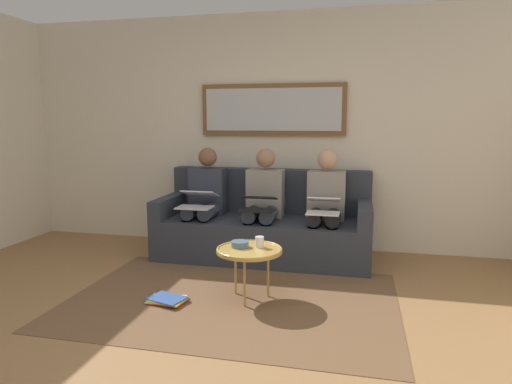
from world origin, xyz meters
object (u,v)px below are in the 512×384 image
(person_left, at_px, (325,203))
(person_right, at_px, (205,198))
(laptop_black, at_px, (258,203))
(laptop_silver, at_px, (198,199))
(bowl, at_px, (240,244))
(laptop_white, at_px, (324,205))
(cup, at_px, (260,242))
(person_middle, at_px, (264,200))
(coffee_table, at_px, (249,251))
(couch, at_px, (265,227))
(framed_mirror, at_px, (272,110))
(magazine_stack, at_px, (167,300))

(person_left, height_order, person_right, same)
(laptop_black, bearing_deg, laptop_silver, -1.47)
(bowl, distance_m, laptop_white, 1.07)
(cup, bearing_deg, bowl, 10.59)
(person_middle, bearing_deg, coffee_table, 96.44)
(person_middle, relative_size, person_right, 1.00)
(couch, distance_m, cup, 1.18)
(framed_mirror, bearing_deg, coffee_table, 94.61)
(coffee_table, xyz_separation_m, person_middle, (0.13, -1.15, 0.21))
(couch, height_order, coffee_table, couch)
(magazine_stack, bearing_deg, person_left, -129.55)
(couch, distance_m, laptop_silver, 0.78)
(couch, xyz_separation_m, magazine_stack, (0.49, 1.43, -0.29))
(person_left, xyz_separation_m, laptop_silver, (1.28, 0.23, 0.02))
(laptop_white, xyz_separation_m, person_right, (1.28, -0.24, -0.02))
(laptop_silver, bearing_deg, cup, 134.56)
(couch, xyz_separation_m, framed_mirror, (0.00, -0.39, 1.24))
(framed_mirror, bearing_deg, laptop_white, 132.45)
(bowl, xyz_separation_m, laptop_silver, (0.68, -0.88, 0.19))
(cup, relative_size, person_right, 0.08)
(couch, distance_m, laptop_white, 0.78)
(laptop_black, relative_size, laptop_silver, 0.88)
(cup, bearing_deg, laptop_black, -76.61)
(laptop_black, bearing_deg, laptop_white, -179.42)
(bowl, relative_size, laptop_white, 0.41)
(person_middle, bearing_deg, magazine_stack, 70.33)
(framed_mirror, bearing_deg, person_right, 35.53)
(framed_mirror, xyz_separation_m, laptop_black, (0.00, 0.71, -0.93))
(laptop_white, distance_m, laptop_silver, 1.28)
(bowl, bearing_deg, magazine_stack, 25.45)
(framed_mirror, xyz_separation_m, cup, (-0.20, 1.54, -1.09))
(person_right, relative_size, laptop_silver, 2.94)
(framed_mirror, xyz_separation_m, laptop_white, (-0.64, 0.70, -0.92))
(framed_mirror, xyz_separation_m, magazine_stack, (0.49, 1.82, -1.53))
(framed_mirror, height_order, laptop_black, framed_mirror)
(person_left, bearing_deg, framed_mirror, -35.53)
(laptop_white, xyz_separation_m, laptop_silver, (1.28, -0.01, 0.00))
(framed_mirror, relative_size, magazine_stack, 4.95)
(coffee_table, distance_m, magazine_stack, 0.76)
(person_right, bearing_deg, framed_mirror, -144.47)
(person_left, bearing_deg, magazine_stack, 50.45)
(cup, xyz_separation_m, person_right, (0.84, -1.08, 0.15))
(person_right, bearing_deg, couch, -173.87)
(cup, distance_m, person_middle, 1.11)
(cup, height_order, laptop_black, laptop_black)
(bowl, bearing_deg, coffee_table, 158.11)
(bowl, relative_size, person_middle, 0.13)
(coffee_table, bearing_deg, framed_mirror, -85.39)
(person_left, height_order, magazine_stack, person_left)
(laptop_silver, bearing_deg, couch, -154.78)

